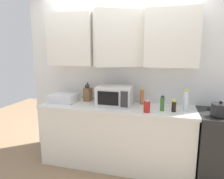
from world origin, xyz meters
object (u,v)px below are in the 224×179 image
dish_rack (63,98)px  bottle_clear_tall (186,101)px  kettle (220,110)px  bottle_spice_jar (142,97)px  bottle_green_oil (162,104)px  knife_block (88,94)px  bottle_red_sauce (147,107)px  microwave (115,96)px  bottle_soy_dark (174,106)px

dish_rack → bottle_clear_tall: (1.76, -0.02, 0.07)m
kettle → bottle_spice_jar: 1.02m
bottle_green_oil → bottle_clear_tall: bearing=13.5°
dish_rack → knife_block: 0.37m
knife_block → bottle_red_sauce: bearing=-21.4°
microwave → bottle_clear_tall: bearing=-1.7°
bottle_soy_dark → bottle_red_sauce: size_ratio=1.00×
bottle_spice_jar → dish_rack: bearing=-171.3°
dish_rack → bottle_soy_dark: bearing=-3.3°
bottle_clear_tall → bottle_green_oil: (-0.29, -0.07, -0.04)m
knife_block → kettle: bearing=-10.2°
microwave → knife_block: bearing=162.2°
dish_rack → bottle_green_oil: (1.46, -0.09, 0.04)m
bottle_clear_tall → knife_block: bearing=172.8°
microwave → knife_block: (-0.47, 0.15, -0.04)m
kettle → knife_block: 1.82m
bottle_green_oil → dish_rack: bearing=176.5°
microwave → knife_block: knife_block is taller
bottle_soy_dark → kettle: bearing=-7.3°
knife_block → bottle_spice_jar: knife_block is taller
bottle_green_oil → microwave: bearing=171.4°
kettle → bottle_soy_dark: 0.52m
dish_rack → bottle_red_sauce: (1.28, -0.21, 0.01)m
bottle_soy_dark → bottle_clear_tall: 0.18m
dish_rack → bottle_clear_tall: bottle_clear_tall is taller
microwave → bottle_green_oil: (0.66, -0.10, -0.04)m
kettle → bottle_red_sauce: bearing=-176.8°
bottle_soy_dark → bottle_green_oil: (-0.14, 0.00, 0.02)m
kettle → bottle_soy_dark: bearing=172.7°
microwave → dish_rack: size_ratio=1.26×
bottle_green_oil → bottle_red_sauce: (-0.19, -0.12, -0.02)m
dish_rack → bottle_red_sauce: size_ratio=2.41×
microwave → dish_rack: (-0.80, -0.01, -0.08)m
dish_rack → bottle_red_sauce: bearing=-9.2°
bottle_clear_tall → bottle_red_sauce: (-0.48, -0.19, -0.06)m
bottle_green_oil → bottle_red_sauce: bottle_green_oil is taller
microwave → bottle_clear_tall: (0.95, -0.03, -0.01)m
dish_rack → bottle_green_oil: size_ratio=1.91×
bottle_green_oil → kettle: bearing=-6.1°
microwave → bottle_clear_tall: bottle_clear_tall is taller
microwave → bottle_green_oil: size_ratio=2.41×
kettle → bottle_red_sauce: (-0.85, -0.05, -0.01)m
bottle_soy_dark → bottle_spice_jar: size_ratio=0.67×
bottle_soy_dark → bottle_red_sauce: same height
bottle_clear_tall → bottle_red_sauce: bearing=-158.5°
kettle → microwave: (-1.32, 0.17, 0.05)m
knife_block → bottle_spice_jar: 0.83m
dish_rack → bottle_green_oil: bottle_green_oil is taller
bottle_soy_dark → bottle_green_oil: size_ratio=0.79×
bottle_soy_dark → dish_rack: bearing=176.7°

